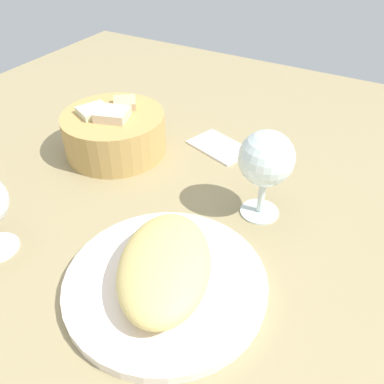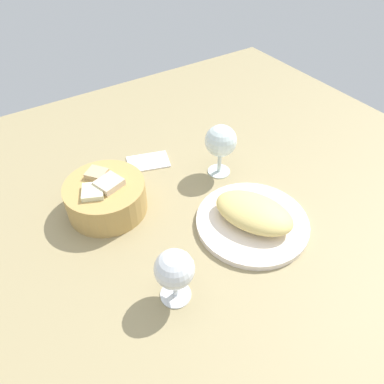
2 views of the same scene
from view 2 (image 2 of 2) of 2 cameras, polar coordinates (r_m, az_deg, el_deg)
name	(u,v)px [view 2 (image 2 of 2)]	position (r cm, az deg, el deg)	size (l,w,h in cm)	color
ground_plane	(215,211)	(86.68, 3.69, -3.01)	(140.00, 140.00, 2.00)	#97885E
plate	(252,222)	(82.91, 9.36, -4.67)	(25.10, 25.10, 1.40)	white
omelette	(254,212)	(80.60, 9.61, -3.14)	(17.74, 11.00, 5.00)	#DEC470
lettuce_garnish	(231,204)	(84.07, 6.13, -1.84)	(4.38, 4.38, 1.78)	#497F32
bread_basket	(106,196)	(85.16, -13.32, -0.66)	(18.23, 18.23, 9.00)	tan
wine_glass_near	(221,142)	(90.21, 4.51, 7.75)	(7.95, 7.95, 13.77)	silver
wine_glass_far	(174,271)	(65.09, -2.77, -12.15)	(7.27, 7.27, 11.98)	silver
folded_napkin	(148,161)	(99.16, -6.86, 4.80)	(11.00, 7.00, 0.80)	white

